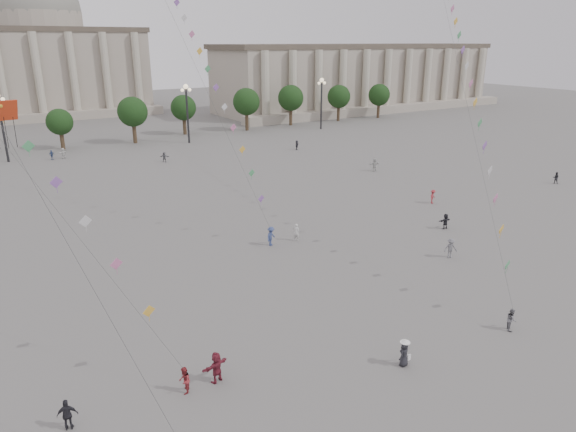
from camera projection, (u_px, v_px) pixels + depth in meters
ground at (382, 348)px, 31.69m from camera, size 360.00×360.00×0.00m
hall_east at (360, 77)px, 141.87m from camera, size 84.00×26.22×17.20m
hall_central at (44, 56)px, 130.91m from camera, size 48.30×34.30×35.50m
tree_row at (93, 114)px, 92.62m from camera, size 137.12×5.12×8.00m
lamp_post_mid_west at (0, 115)px, 78.06m from camera, size 2.00×0.90×10.65m
lamp_post_mid_east at (187, 103)px, 93.05m from camera, size 2.00×0.90×10.65m
lamp_post_far_east at (322, 94)px, 108.03m from camera, size 2.00×0.90×10.65m
person_crowd_0 at (52, 155)px, 81.61m from camera, size 0.99×0.66×1.56m
person_crowd_3 at (445, 221)px, 51.57m from camera, size 1.50×0.54×1.59m
person_crowd_4 at (63, 153)px, 82.46m from camera, size 1.63×1.27×1.72m
person_crowd_6 at (451, 248)px, 44.62m from camera, size 1.33×1.07×1.79m
person_crowd_7 at (374, 165)px, 74.45m from camera, size 1.81×0.71×1.91m
person_crowd_8 at (433, 197)px, 59.69m from camera, size 1.21×1.00×1.63m
person_crowd_9 at (297, 145)px, 89.10m from camera, size 1.40×1.44×1.65m
person_crowd_12 at (164, 157)px, 80.02m from camera, size 1.47×1.26×1.60m
person_crowd_13 at (296, 232)px, 48.50m from camera, size 0.71×0.74×1.70m
person_crowd_15 at (556, 178)px, 68.09m from camera, size 0.89×0.94×1.53m
tourist_1 at (68, 415)px, 24.85m from camera, size 1.06×0.68×1.67m
tourist_2 at (216, 367)px, 28.34m from camera, size 1.78×0.98×1.83m
kite_flyer_0 at (184, 380)px, 27.46m from camera, size 0.87×0.94×1.55m
kite_flyer_1 at (271, 236)px, 47.33m from camera, size 1.36×1.19×1.83m
kite_flyer_2 at (511, 319)px, 33.51m from camera, size 0.92×0.93×1.51m
hat_person at (404, 353)px, 29.76m from camera, size 0.88×0.70×1.69m
kite_train_east at (449, 3)px, 54.13m from camera, size 33.05×43.74×67.08m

